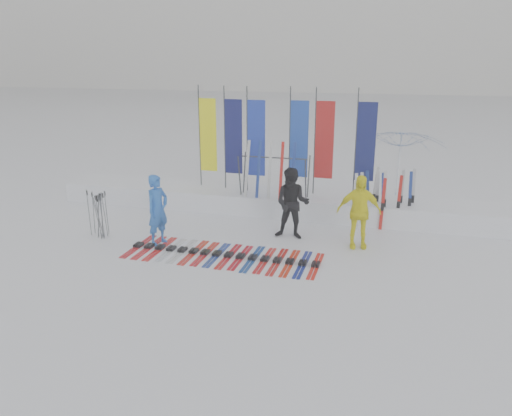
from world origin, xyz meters
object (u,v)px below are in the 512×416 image
(person_blue, at_px, (158,210))
(tent_canopy, at_px, (399,168))
(person_yellow, at_px, (359,212))
(ski_row, at_px, (223,254))
(ski_rack, at_px, (274,171))
(person_black, at_px, (292,204))

(person_blue, height_order, tent_canopy, tent_canopy)
(person_blue, height_order, person_yellow, person_yellow)
(person_yellow, xyz_separation_m, ski_row, (-3.07, -1.51, -0.90))
(person_blue, distance_m, ski_rack, 3.90)
(person_blue, height_order, ski_row, person_blue)
(person_blue, xyz_separation_m, tent_canopy, (5.82, 5.21, 0.34))
(ski_row, bearing_deg, person_yellow, 26.24)
(tent_canopy, height_order, ski_rack, tent_canopy)
(tent_canopy, xyz_separation_m, ski_row, (-3.96, -5.56, -1.22))
(ski_rack, bearing_deg, tent_canopy, 30.00)
(person_yellow, distance_m, ski_row, 3.54)
(person_blue, xyz_separation_m, ski_rack, (2.25, 3.15, 0.48))
(person_black, distance_m, person_yellow, 1.75)
(person_blue, bearing_deg, ski_rack, -17.38)
(person_blue, relative_size, person_black, 0.96)
(person_black, height_order, person_yellow, person_black)
(person_black, relative_size, ski_rack, 0.93)
(person_blue, relative_size, ski_row, 0.39)
(person_black, xyz_separation_m, person_yellow, (1.73, -0.21, -0.01))
(person_black, relative_size, person_yellow, 1.01)
(ski_row, bearing_deg, person_black, 52.21)
(ski_rack, bearing_deg, person_yellow, -36.65)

